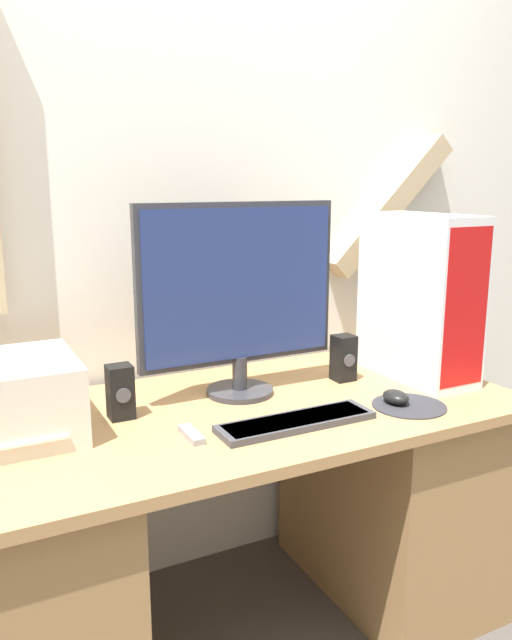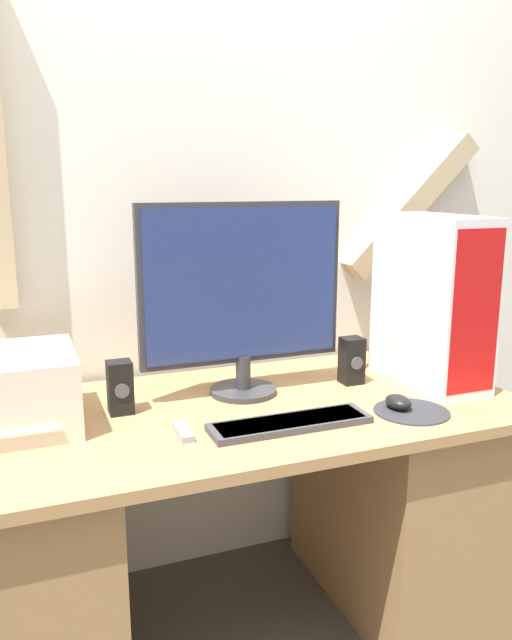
{
  "view_description": "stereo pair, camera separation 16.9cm",
  "coord_description": "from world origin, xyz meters",
  "px_view_note": "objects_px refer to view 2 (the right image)",
  "views": [
    {
      "loc": [
        -0.67,
        -1.09,
        1.32
      ],
      "look_at": [
        0.08,
        0.37,
        0.95
      ],
      "focal_mm": 35.0,
      "sensor_mm": 36.0,
      "label": 1
    },
    {
      "loc": [
        -0.52,
        -1.16,
        1.32
      ],
      "look_at": [
        0.08,
        0.37,
        0.95
      ],
      "focal_mm": 35.0,
      "sensor_mm": 36.0,
      "label": 2
    }
  ],
  "objects_px": {
    "speaker_left": "(120,387)",
    "speaker_right": "(352,361)",
    "printer": "(4,392)",
    "computer_tower": "(432,300)",
    "remote_control": "(183,432)",
    "monitor": "(242,291)",
    "keyboard": "(290,423)",
    "mouse": "(398,402)"
  },
  "relations": [
    {
      "from": "speaker_left",
      "to": "speaker_right",
      "type": "xyz_separation_m",
      "value": [
        0.71,
        -0.0,
        0.0
      ]
    },
    {
      "from": "printer",
      "to": "speaker_right",
      "type": "relative_size",
      "value": 2.43
    },
    {
      "from": "computer_tower",
      "to": "remote_control",
      "type": "height_order",
      "value": "computer_tower"
    },
    {
      "from": "monitor",
      "to": "speaker_right",
      "type": "bearing_deg",
      "value": -5.57
    },
    {
      "from": "keyboard",
      "to": "remote_control",
      "type": "bearing_deg",
      "value": 169.71
    },
    {
      "from": "computer_tower",
      "to": "monitor",
      "type": "bearing_deg",
      "value": 169.72
    },
    {
      "from": "printer",
      "to": "remote_control",
      "type": "distance_m",
      "value": 0.46
    },
    {
      "from": "printer",
      "to": "mouse",
      "type": "bearing_deg",
      "value": -14.07
    },
    {
      "from": "mouse",
      "to": "speaker_left",
      "type": "xyz_separation_m",
      "value": [
        -0.71,
        0.25,
        0.05
      ]
    },
    {
      "from": "mouse",
      "to": "printer",
      "type": "bearing_deg",
      "value": 165.93
    },
    {
      "from": "monitor",
      "to": "printer",
      "type": "xyz_separation_m",
      "value": [
        -0.65,
        -0.03,
        -0.21
      ]
    },
    {
      "from": "printer",
      "to": "speaker_left",
      "type": "relative_size",
      "value": 2.43
    },
    {
      "from": "printer",
      "to": "remote_control",
      "type": "height_order",
      "value": "printer"
    },
    {
      "from": "computer_tower",
      "to": "speaker_right",
      "type": "height_order",
      "value": "computer_tower"
    },
    {
      "from": "keyboard",
      "to": "speaker_left",
      "type": "height_order",
      "value": "speaker_left"
    },
    {
      "from": "computer_tower",
      "to": "mouse",
      "type": "bearing_deg",
      "value": -141.76
    },
    {
      "from": "keyboard",
      "to": "mouse",
      "type": "distance_m",
      "value": 0.32
    },
    {
      "from": "computer_tower",
      "to": "speaker_left",
      "type": "bearing_deg",
      "value": 175.66
    },
    {
      "from": "speaker_left",
      "to": "monitor",
      "type": "bearing_deg",
      "value": 5.26
    },
    {
      "from": "mouse",
      "to": "printer",
      "type": "xyz_separation_m",
      "value": [
        -1.0,
        0.25,
        0.07
      ]
    },
    {
      "from": "keyboard",
      "to": "printer",
      "type": "xyz_separation_m",
      "value": [
        -0.67,
        0.25,
        0.09
      ]
    },
    {
      "from": "printer",
      "to": "monitor",
      "type": "bearing_deg",
      "value": 3.02
    },
    {
      "from": "monitor",
      "to": "remote_control",
      "type": "bearing_deg",
      "value": -135.65
    },
    {
      "from": "keyboard",
      "to": "printer",
      "type": "distance_m",
      "value": 0.72
    },
    {
      "from": "monitor",
      "to": "remote_control",
      "type": "xyz_separation_m",
      "value": [
        -0.24,
        -0.24,
        -0.3
      ]
    },
    {
      "from": "speaker_left",
      "to": "mouse",
      "type": "bearing_deg",
      "value": -19.47
    },
    {
      "from": "keyboard",
      "to": "printer",
      "type": "relative_size",
      "value": 1.2
    },
    {
      "from": "speaker_right",
      "to": "mouse",
      "type": "bearing_deg",
      "value": -89.2
    },
    {
      "from": "monitor",
      "to": "printer",
      "type": "height_order",
      "value": "monitor"
    },
    {
      "from": "printer",
      "to": "speaker_right",
      "type": "height_order",
      "value": "printer"
    },
    {
      "from": "monitor",
      "to": "speaker_right",
      "type": "relative_size",
      "value": 4.17
    },
    {
      "from": "keyboard",
      "to": "computer_tower",
      "type": "distance_m",
      "value": 0.63
    },
    {
      "from": "computer_tower",
      "to": "printer",
      "type": "xyz_separation_m",
      "value": [
        -1.22,
        0.07,
        -0.16
      ]
    },
    {
      "from": "printer",
      "to": "speaker_left",
      "type": "height_order",
      "value": "printer"
    },
    {
      "from": "speaker_right",
      "to": "remote_control",
      "type": "bearing_deg",
      "value": -160.77
    },
    {
      "from": "monitor",
      "to": "printer",
      "type": "relative_size",
      "value": 1.72
    },
    {
      "from": "monitor",
      "to": "computer_tower",
      "type": "height_order",
      "value": "monitor"
    },
    {
      "from": "keyboard",
      "to": "speaker_left",
      "type": "relative_size",
      "value": 2.93
    },
    {
      "from": "speaker_right",
      "to": "keyboard",
      "type": "bearing_deg",
      "value": -141.62
    },
    {
      "from": "speaker_right",
      "to": "remote_control",
      "type": "xyz_separation_m",
      "value": [
        -0.59,
        -0.21,
        -0.06
      ]
    },
    {
      "from": "mouse",
      "to": "monitor",
      "type": "bearing_deg",
      "value": 140.77
    },
    {
      "from": "computer_tower",
      "to": "speaker_left",
      "type": "distance_m",
      "value": 0.96
    }
  ]
}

